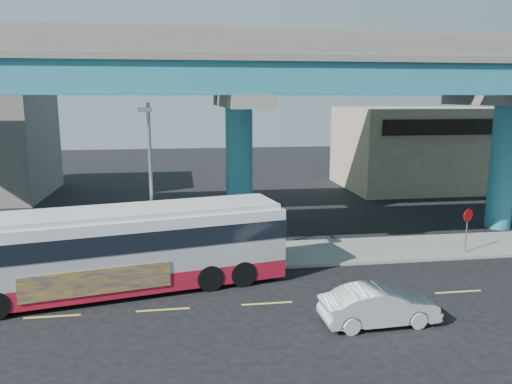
{
  "coord_description": "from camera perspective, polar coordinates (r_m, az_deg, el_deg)",
  "views": [
    {
      "loc": [
        -3.11,
        -18.29,
        7.93
      ],
      "look_at": [
        0.2,
        4.0,
        3.61
      ],
      "focal_mm": 35.0,
      "sensor_mm": 36.0,
      "label": 1
    }
  ],
  "objects": [
    {
      "name": "ground",
      "position": [
        20.18,
        1.13,
        -12.29
      ],
      "size": [
        120.0,
        120.0,
        0.0
      ],
      "primitive_type": "plane",
      "color": "black",
      "rests_on": "ground"
    },
    {
      "name": "sidewalk",
      "position": [
        25.25,
        -0.96,
        -7.27
      ],
      "size": [
        70.0,
        4.0,
        0.15
      ],
      "primitive_type": "cube",
      "color": "gray",
      "rests_on": "ground"
    },
    {
      "name": "lane_markings",
      "position": [
        19.91,
        1.28,
        -12.61
      ],
      "size": [
        58.0,
        0.12,
        0.01
      ],
      "color": "#D8C64C",
      "rests_on": "ground"
    },
    {
      "name": "viaduct",
      "position": [
        27.6,
        -2.02,
        13.36
      ],
      "size": [
        52.0,
        12.4,
        11.7
      ],
      "color": "#21717F",
      "rests_on": "ground"
    },
    {
      "name": "building_beige",
      "position": [
        46.57,
        18.63,
        4.84
      ],
      "size": [
        14.0,
        10.23,
        7.0
      ],
      "color": "tan",
      "rests_on": "ground"
    },
    {
      "name": "transit_bus",
      "position": [
        21.26,
        -14.98,
        -6.03
      ],
      "size": [
        13.71,
        5.55,
        3.45
      ],
      "rotation": [
        0.0,
        0.0,
        0.2
      ],
      "color": "maroon",
      "rests_on": "ground"
    },
    {
      "name": "sedan",
      "position": [
        18.53,
        13.89,
        -12.5
      ],
      "size": [
        1.82,
        4.29,
        1.37
      ],
      "primitive_type": "imported",
      "rotation": [
        0.0,
        0.0,
        1.62
      ],
      "color": "silver",
      "rests_on": "ground"
    },
    {
      "name": "street_lamp",
      "position": [
        21.97,
        -12.08,
        3.1
      ],
      "size": [
        0.5,
        2.46,
        7.53
      ],
      "color": "gray",
      "rests_on": "sidewalk"
    },
    {
      "name": "stop_sign",
      "position": [
        27.23,
        23.03,
        -3.11
      ],
      "size": [
        0.65,
        0.27,
        2.28
      ],
      "rotation": [
        0.0,
        0.0,
        -0.03
      ],
      "color": "gray",
      "rests_on": "sidewalk"
    }
  ]
}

